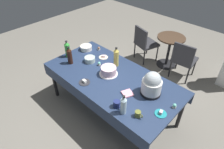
{
  "coord_description": "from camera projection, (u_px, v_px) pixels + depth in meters",
  "views": [
    {
      "loc": [
        1.62,
        -1.69,
        2.65
      ],
      "look_at": [
        0.0,
        0.0,
        0.8
      ],
      "focal_mm": 31.0,
      "sensor_mm": 36.0,
      "label": 1
    }
  ],
  "objects": [
    {
      "name": "dessert_plate_cream",
      "position": [
        103.0,
        57.0,
        3.44
      ],
      "size": [
        0.16,
        0.16,
        0.04
      ],
      "color": "beige",
      "rests_on": "potluck_table"
    },
    {
      "name": "potluck_table",
      "position": [
        112.0,
        80.0,
        3.05
      ],
      "size": [
        2.2,
        1.1,
        0.75
      ],
      "color": "navy",
      "rests_on": "ground"
    },
    {
      "name": "glass_salad_bowl",
      "position": [
        90.0,
        59.0,
        3.32
      ],
      "size": [
        0.18,
        0.18,
        0.09
      ],
      "primitive_type": "cylinder",
      "color": "#B2C6BC",
      "rests_on": "potluck_table"
    },
    {
      "name": "soda_bottle_water",
      "position": [
        123.0,
        105.0,
        2.36
      ],
      "size": [
        0.08,
        0.08,
        0.29
      ],
      "color": "silver",
      "rests_on": "potluck_table"
    },
    {
      "name": "dessert_plate_teal",
      "position": [
        161.0,
        113.0,
        2.43
      ],
      "size": [
        0.15,
        0.15,
        0.05
      ],
      "color": "teal",
      "rests_on": "potluck_table"
    },
    {
      "name": "coffee_mug_navy",
      "position": [
        117.0,
        104.0,
        2.5
      ],
      "size": [
        0.13,
        0.09,
        0.1
      ],
      "color": "navy",
      "rests_on": "potluck_table"
    },
    {
      "name": "cupcake_lemon",
      "position": [
        99.0,
        64.0,
        3.24
      ],
      "size": [
        0.05,
        0.05,
        0.07
      ],
      "color": "beige",
      "rests_on": "potluck_table"
    },
    {
      "name": "soda_bottle_cola",
      "position": [
        70.0,
        56.0,
        3.22
      ],
      "size": [
        0.08,
        0.08,
        0.31
      ],
      "color": "#33190F",
      "rests_on": "potluck_table"
    },
    {
      "name": "soda_bottle_ginger_ale",
      "position": [
        116.0,
        57.0,
        3.16
      ],
      "size": [
        0.09,
        0.09,
        0.34
      ],
      "color": "gold",
      "rests_on": "potluck_table"
    },
    {
      "name": "slow_cooker",
      "position": [
        152.0,
        84.0,
        2.62
      ],
      "size": [
        0.29,
        0.29,
        0.36
      ],
      "color": "black",
      "rests_on": "potluck_table"
    },
    {
      "name": "round_cafe_table",
      "position": [
        170.0,
        46.0,
        4.26
      ],
      "size": [
        0.6,
        0.6,
        0.72
      ],
      "color": "#473323",
      "rests_on": "ground"
    },
    {
      "name": "soda_bottle_lime_soda",
      "position": [
        67.0,
        50.0,
        3.38
      ],
      "size": [
        0.09,
        0.09,
        0.31
      ],
      "color": "green",
      "rests_on": "potluck_table"
    },
    {
      "name": "maroon_chair_left",
      "position": [
        144.0,
        42.0,
        4.43
      ],
      "size": [
        0.55,
        0.55,
        0.85
      ],
      "color": "#333338",
      "rests_on": "ground"
    },
    {
      "name": "dessert_plate_charcoal",
      "position": [
        84.0,
        82.0,
        2.9
      ],
      "size": [
        0.17,
        0.17,
        0.05
      ],
      "color": "#2D2D33",
      "rests_on": "potluck_table"
    },
    {
      "name": "ceramic_snack_bowl",
      "position": [
        86.0,
        48.0,
        3.63
      ],
      "size": [
        0.22,
        0.22,
        0.08
      ],
      "primitive_type": "cylinder",
      "color": "silver",
      "rests_on": "potluck_table"
    },
    {
      "name": "maroon_chair_right",
      "position": [
        184.0,
        58.0,
        3.89
      ],
      "size": [
        0.48,
        0.48,
        0.85
      ],
      "color": "#333338",
      "rests_on": "ground"
    },
    {
      "name": "coffee_mug_olive",
      "position": [
        138.0,
        114.0,
        2.38
      ],
      "size": [
        0.11,
        0.08,
        0.08
      ],
      "color": "olive",
      "rests_on": "potluck_table"
    },
    {
      "name": "frosted_layer_cake",
      "position": [
        109.0,
        71.0,
        3.03
      ],
      "size": [
        0.3,
        0.3,
        0.13
      ],
      "color": "silver",
      "rests_on": "potluck_table"
    },
    {
      "name": "cupcake_cocoa",
      "position": [
        174.0,
        106.0,
        2.5
      ],
      "size": [
        0.05,
        0.05,
        0.07
      ],
      "color": "beige",
      "rests_on": "potluck_table"
    },
    {
      "name": "cupcake_rose",
      "position": [
        99.0,
        48.0,
        3.63
      ],
      "size": [
        0.05,
        0.05,
        0.07
      ],
      "color": "beige",
      "rests_on": "potluck_table"
    },
    {
      "name": "paper_napkin_stack",
      "position": [
        127.0,
        93.0,
        2.71
      ],
      "size": [
        0.18,
        0.18,
        0.02
      ],
      "primitive_type": "cube",
      "rotation": [
        0.0,
        0.0,
        -0.39
      ],
      "color": "pink",
      "rests_on": "potluck_table"
    },
    {
      "name": "ground",
      "position": [
        112.0,
        109.0,
        3.48
      ],
      "size": [
        9.0,
        9.0,
        0.0
      ],
      "primitive_type": "plane",
      "color": "slate"
    }
  ]
}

